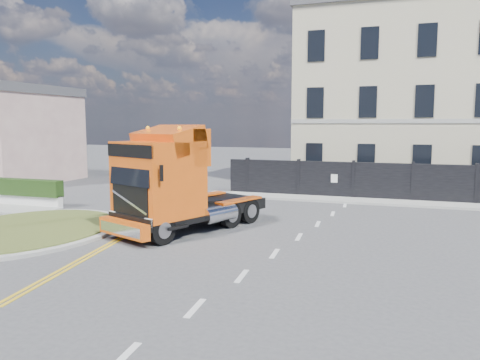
% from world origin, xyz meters
% --- Properties ---
extents(ground, '(120.00, 120.00, 0.00)m').
position_xyz_m(ground, '(0.00, 0.00, 0.00)').
color(ground, '#424244').
rests_on(ground, ground).
extents(traffic_island, '(6.80, 6.80, 0.17)m').
position_xyz_m(traffic_island, '(-7.00, -3.00, 0.08)').
color(traffic_island, '#989892').
rests_on(traffic_island, ground).
extents(seaside_bldg_pink, '(8.00, 8.00, 6.00)m').
position_xyz_m(seaside_bldg_pink, '(-20.00, 9.00, 3.00)').
color(seaside_bldg_pink, beige).
rests_on(seaside_bldg_pink, ground).
extents(hoarding_fence, '(18.80, 0.25, 2.00)m').
position_xyz_m(hoarding_fence, '(6.55, 9.00, 1.00)').
color(hoarding_fence, black).
rests_on(hoarding_fence, ground).
extents(georgian_building, '(12.30, 10.30, 12.80)m').
position_xyz_m(georgian_building, '(6.00, 16.50, 5.77)').
color(georgian_building, '#B8AD92').
rests_on(georgian_building, ground).
extents(pavement_far, '(20.00, 1.60, 0.12)m').
position_xyz_m(pavement_far, '(6.00, 8.10, 0.06)').
color(pavement_far, '#989892').
rests_on(pavement_far, ground).
extents(truck, '(4.66, 6.89, 3.87)m').
position_xyz_m(truck, '(-1.67, -1.24, 1.73)').
color(truck, black).
rests_on(truck, ground).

